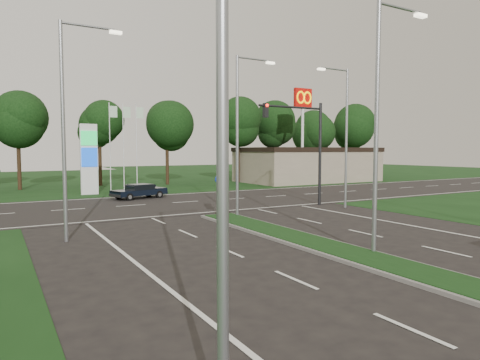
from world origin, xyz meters
TOP-DOWN VIEW (x-y plane):
  - verge_far at (0.00, 55.00)m, footprint 160.00×50.00m
  - cross_road at (0.00, 24.00)m, footprint 160.00×12.00m
  - median_kerb at (0.00, 4.00)m, footprint 2.00×26.00m
  - commercial_building at (22.00, 36.00)m, footprint 16.00×9.00m
  - streetlight_median_near at (1.00, 6.00)m, footprint 2.53×0.22m
  - streetlight_median_far at (1.00, 16.00)m, footprint 2.53×0.22m
  - streetlight_left_near at (-8.30, 0.00)m, footprint 2.53×0.22m
  - streetlight_left_far at (-8.30, 14.00)m, footprint 2.53×0.22m
  - streetlight_right_far at (8.80, 16.00)m, footprint 2.53×0.22m
  - traffic_signal at (7.19, 18.00)m, footprint 5.10×0.42m
  - median_signs at (0.00, 16.40)m, footprint 1.16×1.76m
  - gas_pylon at (-3.79, 33.05)m, footprint 5.80×1.26m
  - mcdonalds_sign at (18.00, 31.97)m, footprint 2.20×0.47m
  - treeline_far at (0.10, 39.93)m, footprint 6.00×6.00m
  - navy_sedan at (-1.23, 27.90)m, footprint 4.45×2.75m

SIDE VIEW (x-z plane):
  - verge_far at x=0.00m, z-range -0.01..0.01m
  - cross_road at x=0.00m, z-range -0.01..0.01m
  - median_kerb at x=0.00m, z-range 0.00..0.12m
  - navy_sedan at x=-1.23m, z-range 0.04..1.18m
  - median_signs at x=0.00m, z-range 0.52..2.90m
  - commercial_building at x=22.00m, z-range 0.00..4.00m
  - gas_pylon at x=-3.79m, z-range -0.80..7.20m
  - traffic_signal at x=7.19m, z-range 1.15..8.15m
  - streetlight_median_near at x=1.00m, z-range 0.58..9.58m
  - streetlight_median_far at x=1.00m, z-range 0.58..9.58m
  - streetlight_left_near at x=-8.30m, z-range 0.58..9.58m
  - streetlight_left_far at x=-8.30m, z-range 0.58..9.58m
  - streetlight_right_far at x=8.80m, z-range 0.58..9.58m
  - treeline_far at x=0.10m, z-range 1.88..11.78m
  - mcdonalds_sign at x=18.00m, z-range 2.79..13.19m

